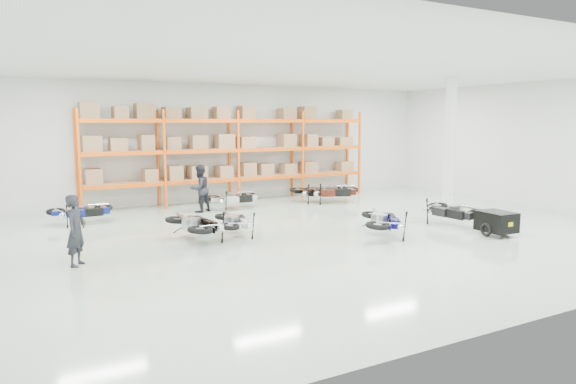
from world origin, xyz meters
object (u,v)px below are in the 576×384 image
trailer (496,222)px  person_left (76,230)px  moto_back_a (81,208)px  moto_blue_centre (383,217)px  moto_silver_left (234,218)px  moto_touring_right (452,207)px  moto_back_b (233,195)px  moto_back_c (317,188)px  moto_black_far_left (196,220)px  person_back (200,189)px  moto_back_d (332,188)px

trailer → person_left: size_ratio=1.01×
person_left → trailer: bearing=-69.3°
trailer → moto_back_a: moto_back_a is taller
moto_blue_centre → moto_silver_left: size_ratio=1.11×
moto_silver_left → moto_touring_right: 6.51m
moto_blue_centre → moto_back_a: moto_blue_centre is taller
moto_back_b → moto_back_c: (3.52, 0.06, 0.03)m
trailer → moto_back_a: bearing=146.9°
moto_black_far_left → moto_touring_right: size_ratio=1.01×
moto_black_far_left → moto_back_b: (2.74, 4.16, -0.05)m
moto_black_far_left → moto_back_a: (-2.32, 3.87, -0.06)m
moto_black_far_left → trailer: bearing=151.7°
moto_back_c → person_back: (-4.73, -0.03, 0.27)m
moto_silver_left → person_back: size_ratio=1.02×
moto_back_a → moto_back_c: (8.57, 0.35, 0.04)m
trailer → person_left: person_left is taller
moto_back_a → person_left: bearing=170.6°
trailer → moto_back_c: 7.49m
person_back → moto_back_d: bearing=149.2°
moto_blue_centre → person_left: bearing=25.8°
moto_touring_right → person_left: 10.36m
moto_back_a → person_back: 3.87m
moto_back_c → person_left: size_ratio=1.16×
moto_back_b → moto_back_c: moto_back_c is taller
person_back → moto_back_b: bearing=152.8°
moto_black_far_left → moto_back_c: bearing=-150.9°
moto_silver_left → moto_black_far_left: (-1.09, -0.10, 0.06)m
moto_silver_left → moto_black_far_left: bearing=22.0°
person_left → moto_back_a: bearing=25.3°
moto_silver_left → moto_black_far_left: moto_black_far_left is taller
moto_black_far_left → person_back: person_back is taller
moto_back_c → moto_back_a: bearing=107.4°
moto_touring_right → person_left: size_ratio=1.18×
moto_silver_left → moto_back_d: (5.50, 3.64, 0.07)m
moto_touring_right → trailer: moto_touring_right is taller
moto_back_a → person_left: (-0.64, -4.82, 0.27)m
moto_black_far_left → moto_touring_right: (7.38, -1.59, -0.01)m
moto_back_b → person_left: bearing=131.1°
trailer → moto_back_d: moto_back_d is taller
moto_touring_right → moto_back_c: 5.91m
moto_back_a → person_back: bearing=-87.1°
moto_blue_centre → person_left: size_ratio=1.18×
moto_blue_centre → moto_black_far_left: 4.93m
moto_back_d → person_back: (-5.07, 0.44, 0.24)m
person_back → moto_back_c: bearing=154.6°
person_left → person_back: size_ratio=0.95×
moto_silver_left → moto_back_a: (-3.41, 3.76, -0.00)m
moto_silver_left → moto_back_b: (1.64, 4.05, 0.01)m
moto_back_a → moto_blue_centre: bearing=-131.7°
person_back → moto_blue_centre: bearing=90.9°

